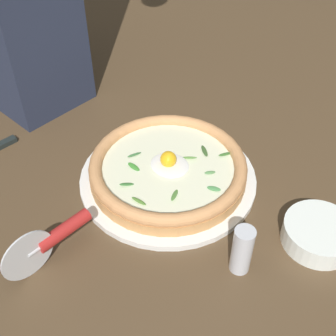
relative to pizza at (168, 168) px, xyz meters
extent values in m
cube|color=brown|center=(-0.01, 0.04, -0.05)|extent=(2.40, 2.40, 0.03)
cylinder|color=white|center=(0.00, 0.00, -0.03)|extent=(0.33, 0.33, 0.01)
cylinder|color=tan|center=(0.00, 0.00, -0.01)|extent=(0.29, 0.29, 0.02)
torus|color=tan|center=(0.00, 0.00, 0.01)|extent=(0.29, 0.29, 0.02)
cylinder|color=#EFF0CC|center=(0.00, 0.00, 0.00)|extent=(0.25, 0.25, 0.00)
ellipsoid|color=white|center=(0.00, 0.00, 0.01)|extent=(0.07, 0.07, 0.01)
sphere|color=yellow|center=(0.00, 0.00, 0.02)|extent=(0.03, 0.03, 0.03)
ellipsoid|color=#518539|center=(0.06, -0.05, 0.01)|extent=(0.02, 0.03, 0.01)
ellipsoid|color=#3C733D|center=(-0.07, -0.02, 0.01)|extent=(0.02, 0.03, 0.00)
ellipsoid|color=#4C8F4D|center=(0.10, 0.00, 0.01)|extent=(0.03, 0.02, 0.01)
ellipsoid|color=#395A2A|center=(0.03, 0.07, 0.01)|extent=(0.03, 0.03, 0.00)
ellipsoid|color=#3B6F2E|center=(0.07, 0.09, 0.01)|extent=(0.02, 0.03, 0.01)
ellipsoid|color=#568B4D|center=(0.07, 0.03, 0.01)|extent=(0.02, 0.02, 0.01)
ellipsoid|color=#629B46|center=(0.02, 0.03, 0.01)|extent=(0.03, 0.02, 0.01)
ellipsoid|color=#4F7E30|center=(0.02, -0.10, 0.01)|extent=(0.03, 0.01, 0.00)
ellipsoid|color=#37802C|center=(-0.04, -0.04, 0.01)|extent=(0.03, 0.01, 0.01)
ellipsoid|color=#3F7D3A|center=(-0.02, -0.09, 0.01)|extent=(0.02, 0.03, 0.01)
cylinder|color=white|center=(0.28, 0.05, -0.01)|extent=(0.12, 0.12, 0.04)
cylinder|color=silver|center=(-0.03, -0.29, 0.01)|extent=(0.01, 0.09, 0.09)
cylinder|color=silver|center=(-0.03, -0.28, 0.01)|extent=(0.01, 0.02, 0.01)
cylinder|color=#B42421|center=(-0.03, -0.22, 0.01)|extent=(0.03, 0.09, 0.02)
cylinder|color=silver|center=(0.21, -0.08, 0.01)|extent=(0.03, 0.03, 0.09)
camera|label=1|loc=(0.38, -0.46, 0.55)|focal=47.06mm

